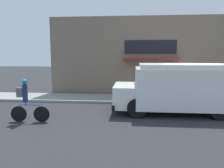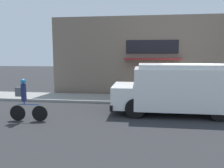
% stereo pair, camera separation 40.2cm
% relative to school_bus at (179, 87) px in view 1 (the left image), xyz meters
% --- Properties ---
extents(ground_plane, '(70.00, 70.00, 0.00)m').
position_rel_school_bus_xyz_m(ground_plane, '(0.68, 1.38, -1.16)').
color(ground_plane, '#2B2B2D').
extents(sidewalk, '(28.00, 2.18, 0.13)m').
position_rel_school_bus_xyz_m(sidewalk, '(0.68, 2.46, -1.09)').
color(sidewalk, gray).
rests_on(sidewalk, ground_plane).
extents(storefront, '(16.08, 1.12, 4.96)m').
position_rel_school_bus_xyz_m(storefront, '(0.63, 3.94, 1.33)').
color(storefront, '#756656').
rests_on(storefront, ground_plane).
extents(school_bus, '(5.38, 2.85, 2.19)m').
position_rel_school_bus_xyz_m(school_bus, '(0.00, 0.00, 0.00)').
color(school_bus, white).
rests_on(school_bus, ground_plane).
extents(cyclist, '(1.53, 0.20, 1.68)m').
position_rel_school_bus_xyz_m(cyclist, '(-6.14, -2.01, -0.34)').
color(cyclist, black).
rests_on(cyclist, ground_plane).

